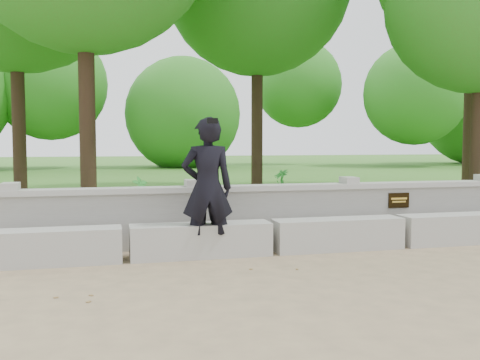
{
  "coord_description": "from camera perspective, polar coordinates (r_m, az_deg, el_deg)",
  "views": [
    {
      "loc": [
        -4.22,
        -5.17,
        1.55
      ],
      "look_at": [
        -2.45,
        1.95,
        1.03
      ],
      "focal_mm": 40.0,
      "sensor_mm": 36.0,
      "label": 1
    }
  ],
  "objects": [
    {
      "name": "lawn",
      "position": [
        19.68,
        -1.56,
        -0.09
      ],
      "size": [
        40.0,
        22.0,
        0.25
      ],
      "primitive_type": "cube",
      "color": "#28651F",
      "rests_on": "ground"
    },
    {
      "name": "concrete_bench",
      "position": [
        8.33,
        16.7,
        -5.26
      ],
      "size": [
        11.9,
        0.45,
        0.45
      ],
      "color": "#A7A49D",
      "rests_on": "ground"
    },
    {
      "name": "parapet_wall",
      "position": [
        8.9,
        14.43,
        -3.07
      ],
      "size": [
        12.5,
        0.35,
        0.9
      ],
      "color": "#9D9A94",
      "rests_on": "ground"
    },
    {
      "name": "man_main",
      "position": [
        7.11,
        -3.51,
        -0.87
      ],
      "size": [
        0.71,
        0.63,
        1.88
      ],
      "color": "black",
      "rests_on": "ground"
    },
    {
      "name": "shrub_a",
      "position": [
        10.31,
        -10.53,
        -1.42
      ],
      "size": [
        0.41,
        0.39,
        0.65
      ],
      "primitive_type": "imported",
      "rotation": [
        0.0,
        0.0,
        0.64
      ],
      "color": "#2E8830",
      "rests_on": "lawn"
    },
    {
      "name": "shrub_b",
      "position": [
        10.99,
        19.05,
        -1.58
      ],
      "size": [
        0.31,
        0.34,
        0.52
      ],
      "primitive_type": "imported",
      "rotation": [
        0.0,
        0.0,
        1.86
      ],
      "color": "#2E8830",
      "rests_on": "lawn"
    },
    {
      "name": "shrub_d",
      "position": [
        12.24,
        4.4,
        -0.45
      ],
      "size": [
        0.46,
        0.48,
        0.68
      ],
      "primitive_type": "imported",
      "rotation": [
        0.0,
        0.0,
        5.11
      ],
      "color": "#2E8830",
      "rests_on": "lawn"
    }
  ]
}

